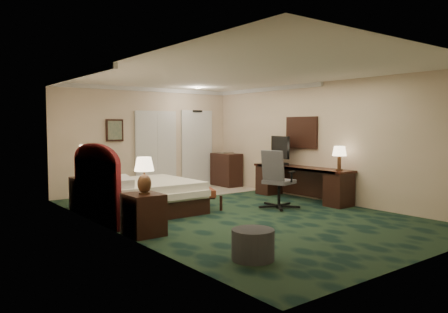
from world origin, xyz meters
TOP-DOWN VIEW (x-y plane):
  - floor at (0.00, 0.00)m, footprint 5.00×7.50m
  - ceiling at (0.00, 0.00)m, footprint 5.00×7.50m
  - wall_back at (0.00, 3.75)m, footprint 5.00×0.00m
  - wall_front at (0.00, -3.75)m, footprint 5.00×0.00m
  - wall_left at (-2.50, 0.00)m, footprint 0.00×7.50m
  - wall_right at (2.50, 0.00)m, footprint 0.00×7.50m
  - crown_molding at (0.00, 0.00)m, footprint 5.00×7.50m
  - tile_patch at (0.90, 2.90)m, footprint 3.20×1.70m
  - headboard at (-2.44, 1.00)m, footprint 0.12×2.00m
  - entry_door at (1.55, 3.72)m, footprint 1.02×0.06m
  - closet_doors at (0.25, 3.71)m, footprint 1.20×0.06m
  - wall_art at (-0.90, 3.71)m, footprint 0.45×0.06m
  - wall_mirror at (2.46, 0.60)m, footprint 0.05×0.95m
  - bed at (-1.42, 1.21)m, footprint 1.96×1.82m
  - nightstand_near at (-2.22, -0.41)m, footprint 0.52×0.60m
  - nightstand_far at (-2.21, 2.08)m, footprint 0.54×0.61m
  - lamp_near at (-2.22, -0.46)m, footprint 0.32×0.32m
  - lamp_far at (-2.23, 2.02)m, footprint 0.35×0.35m
  - bed_bench at (-0.24, 0.98)m, footprint 0.92×1.37m
  - ottoman at (-1.70, -2.41)m, footprint 0.66×0.66m
  - desk at (2.19, 0.35)m, footprint 0.57×2.65m
  - tv at (2.19, 1.04)m, footprint 0.36×0.87m
  - desk_lamp at (2.22, -0.70)m, footprint 0.33×0.33m
  - desk_chair at (1.04, -0.10)m, footprint 0.86×0.83m
  - minibar at (2.20, 3.20)m, footprint 0.49×0.88m

SIDE VIEW (x-z plane):
  - floor at x=0.00m, z-range 0.00..0.00m
  - tile_patch at x=0.90m, z-range 0.00..0.01m
  - ottoman at x=-1.70m, z-range 0.00..0.39m
  - bed_bench at x=-0.24m, z-range 0.00..0.44m
  - bed at x=-1.42m, z-range 0.00..0.62m
  - nightstand_near at x=-2.22m, z-range 0.00..0.65m
  - nightstand_far at x=-2.21m, z-range 0.00..0.67m
  - desk at x=2.19m, z-range 0.00..0.76m
  - minibar at x=2.20m, z-range 0.00..0.93m
  - desk_chair at x=1.04m, z-range 0.00..1.22m
  - headboard at x=-2.44m, z-range 0.00..1.40m
  - lamp_near at x=-2.22m, z-range 0.65..1.23m
  - lamp_far at x=-2.23m, z-range 0.67..1.33m
  - desk_lamp at x=2.22m, z-range 0.76..1.29m
  - entry_door at x=1.55m, z-range -0.04..2.14m
  - closet_doors at x=0.25m, z-range 0.00..2.10m
  - tv at x=2.19m, z-range 0.76..1.46m
  - wall_back at x=0.00m, z-range 0.00..2.70m
  - wall_front at x=0.00m, z-range 0.00..2.70m
  - wall_left at x=-2.50m, z-range 0.00..2.70m
  - wall_right at x=2.50m, z-range 0.00..2.70m
  - wall_mirror at x=2.46m, z-range 1.18..1.93m
  - wall_art at x=-0.90m, z-range 1.33..1.88m
  - crown_molding at x=0.00m, z-range 2.60..2.70m
  - ceiling at x=0.00m, z-range 2.70..2.70m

